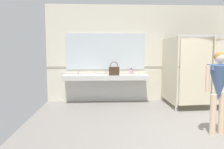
{
  "coord_description": "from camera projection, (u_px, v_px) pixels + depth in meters",
  "views": [
    {
      "loc": [
        -1.95,
        -3.83,
        1.56
      ],
      "look_at": [
        -1.72,
        0.73,
        1.08
      ],
      "focal_mm": 36.04,
      "sensor_mm": 36.0,
      "label": 1
    }
  ],
  "objects": [
    {
      "name": "ground_plane",
      "position": [
        209.0,
        140.0,
        4.07
      ],
      "size": [
        7.22,
        6.87,
        0.1
      ],
      "primitive_type": "cube",
      "color": "gray"
    },
    {
      "name": "bathroom_stalls",
      "position": [
        205.0,
        70.0,
        6.2
      ],
      "size": [
        1.93,
        1.44,
        1.96
      ],
      "color": "beige",
      "rests_on": "ground_plane"
    },
    {
      "name": "vanity_counter",
      "position": [
        106.0,
        82.0,
        6.82
      ],
      "size": [
        2.52,
        0.54,
        0.96
      ],
      "color": "silver",
      "rests_on": "ground_plane"
    },
    {
      "name": "wall_back_tile_band",
      "position": [
        163.0,
        67.0,
        7.07
      ],
      "size": [
        7.22,
        0.01,
        0.06
      ],
      "primitive_type": "cube",
      "color": "#9E937F",
      "rests_on": "wall_back"
    },
    {
      "name": "mirror_panel",
      "position": [
        106.0,
        51.0,
        6.92
      ],
      "size": [
        2.42,
        0.02,
        1.1
      ],
      "primitive_type": "cube",
      "color": "silver",
      "rests_on": "wall_back"
    },
    {
      "name": "handbag",
      "position": [
        114.0,
        71.0,
        6.58
      ],
      "size": [
        0.3,
        0.15,
        0.4
      ],
      "color": "#3F2D1E",
      "rests_on": "vanity_counter"
    },
    {
      "name": "person_standing",
      "position": [
        219.0,
        83.0,
        4.13
      ],
      "size": [
        0.55,
        0.46,
        1.55
      ],
      "color": "beige",
      "rests_on": "ground_plane"
    },
    {
      "name": "wall_back",
      "position": [
        163.0,
        53.0,
        7.08
      ],
      "size": [
        7.22,
        0.12,
        2.96
      ],
      "primitive_type": "cube",
      "color": "beige",
      "rests_on": "ground_plane"
    },
    {
      "name": "soap_dispenser",
      "position": [
        131.0,
        72.0,
        6.91
      ],
      "size": [
        0.07,
        0.07,
        0.18
      ],
      "color": "#D899B2",
      "rests_on": "vanity_counter"
    }
  ]
}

